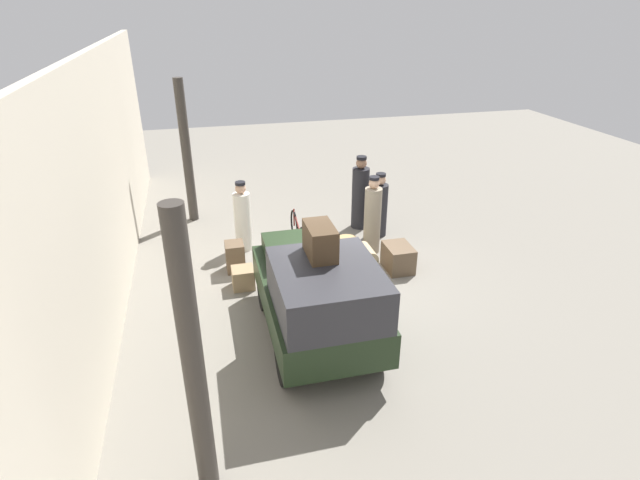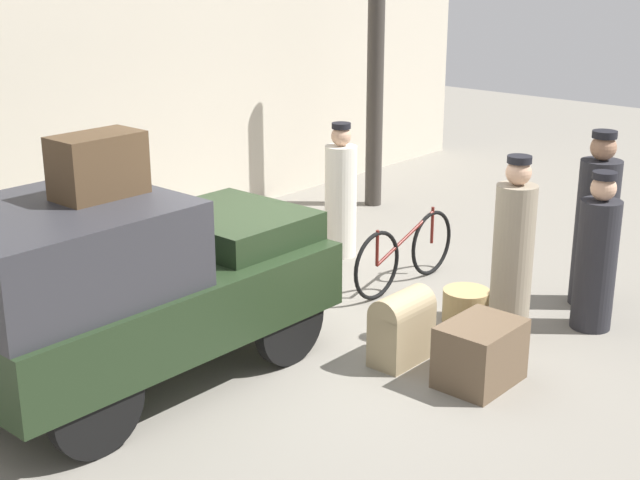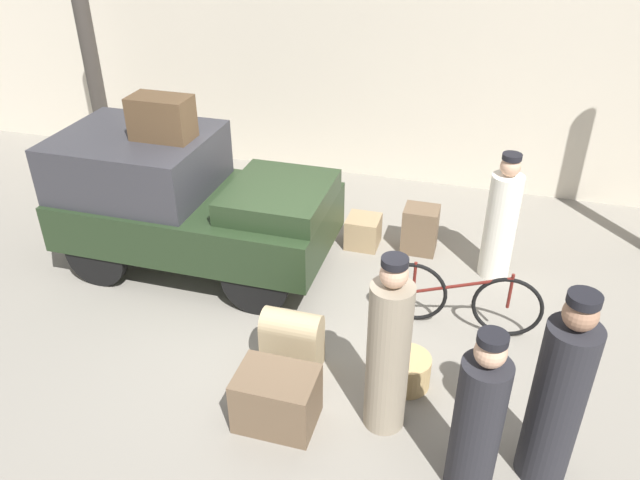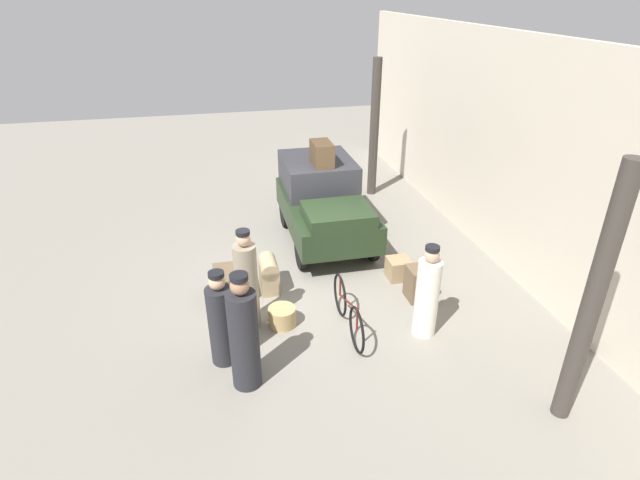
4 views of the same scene
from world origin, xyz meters
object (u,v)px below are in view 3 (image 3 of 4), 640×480
(bicycle, at_px, (460,299))
(wicker_basket, at_px, (407,371))
(trunk_on_truck_roof, at_px, (162,118))
(trunk_wicker_pale, at_px, (363,231))
(trunk_umber_medium, at_px, (277,399))
(conductor_in_dark_uniform, at_px, (388,353))
(porter_with_bicycle, at_px, (501,222))
(porter_carrying_trunk, at_px, (558,398))
(truck, at_px, (184,198))
(suitcase_tan_flat, at_px, (292,338))
(porter_lifting_near_truck, at_px, (478,421))
(suitcase_black_upright, at_px, (420,229))

(bicycle, height_order, wicker_basket, bicycle)
(trunk_on_truck_roof, bearing_deg, trunk_wicker_pale, 25.20)
(trunk_umber_medium, bearing_deg, conductor_in_dark_uniform, 15.95)
(porter_with_bicycle, distance_m, porter_carrying_trunk, 3.05)
(wicker_basket, bearing_deg, truck, 154.78)
(bicycle, xyz_separation_m, porter_with_bicycle, (0.34, 1.23, 0.36))
(trunk_wicker_pale, bearing_deg, trunk_umber_medium, -91.08)
(wicker_basket, height_order, suitcase_tan_flat, suitcase_tan_flat)
(trunk_wicker_pale, relative_size, suitcase_tan_flat, 0.65)
(bicycle, bearing_deg, trunk_wicker_pale, 134.29)
(wicker_basket, bearing_deg, trunk_umber_medium, -142.62)
(porter_lifting_near_truck, bearing_deg, trunk_umber_medium, 173.78)
(porter_with_bicycle, height_order, suitcase_black_upright, porter_with_bicycle)
(bicycle, relative_size, suitcase_tan_flat, 2.65)
(trunk_wicker_pale, relative_size, trunk_umber_medium, 0.60)
(porter_lifting_near_truck, height_order, trunk_on_truck_roof, trunk_on_truck_roof)
(bicycle, height_order, porter_lifting_near_truck, porter_lifting_near_truck)
(porter_carrying_trunk, relative_size, suitcase_tan_flat, 2.76)
(truck, xyz_separation_m, porter_lifting_near_truck, (3.78, -2.47, -0.22))
(truck, bearing_deg, conductor_in_dark_uniform, -34.01)
(porter_with_bicycle, distance_m, trunk_umber_medium, 3.63)
(truck, xyz_separation_m, trunk_umber_medium, (2.01, -2.27, -0.66))
(conductor_in_dark_uniform, distance_m, porter_carrying_trunk, 1.41)
(conductor_in_dark_uniform, bearing_deg, trunk_umber_medium, -164.05)
(truck, relative_size, porter_lifting_near_truck, 2.10)
(wicker_basket, xyz_separation_m, conductor_in_dark_uniform, (-0.12, -0.55, 0.67))
(porter_carrying_trunk, xyz_separation_m, trunk_on_truck_roof, (-4.52, 2.17, 1.12))
(suitcase_tan_flat, bearing_deg, truck, 141.59)
(trunk_wicker_pale, distance_m, trunk_umber_medium, 3.32)
(porter_carrying_trunk, relative_size, trunk_umber_medium, 2.54)
(porter_carrying_trunk, bearing_deg, truck, 153.55)
(wicker_basket, relative_size, porter_with_bicycle, 0.29)
(truck, relative_size, suitcase_tan_flat, 4.97)
(wicker_basket, bearing_deg, porter_lifting_near_truck, -55.61)
(trunk_wicker_pale, bearing_deg, trunk_on_truck_roof, -154.80)
(wicker_basket, bearing_deg, porter_with_bicycle, 72.03)
(truck, bearing_deg, wicker_basket, -25.22)
(suitcase_black_upright, bearing_deg, conductor_in_dark_uniform, -87.46)
(truck, xyz_separation_m, conductor_in_dark_uniform, (2.96, -2.00, -0.11))
(wicker_basket, height_order, trunk_wicker_pale, trunk_wicker_pale)
(suitcase_black_upright, relative_size, trunk_wicker_pale, 1.46)
(suitcase_tan_flat, bearing_deg, wicker_basket, 2.85)
(porter_lifting_near_truck, bearing_deg, suitcase_tan_flat, 152.95)
(wicker_basket, distance_m, trunk_on_truck_roof, 3.98)
(porter_with_bicycle, bearing_deg, wicker_basket, -107.97)
(truck, bearing_deg, trunk_wicker_pale, 26.86)
(truck, distance_m, suitcase_black_upright, 3.11)
(truck, distance_m, porter_with_bicycle, 3.92)
(conductor_in_dark_uniform, xyz_separation_m, trunk_on_truck_roof, (-3.12, 2.00, 1.13))
(wicker_basket, height_order, porter_with_bicycle, porter_with_bicycle)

